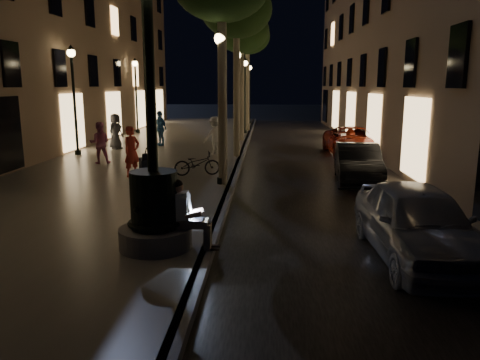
# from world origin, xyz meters

# --- Properties ---
(ground) EXTENTS (120.00, 120.00, 0.00)m
(ground) POSITION_xyz_m (0.00, 15.00, 0.00)
(ground) COLOR black
(ground) RESTS_ON ground
(cobble_lane) EXTENTS (6.00, 45.00, 0.02)m
(cobble_lane) POSITION_xyz_m (3.00, 15.00, 0.01)
(cobble_lane) COLOR black
(cobble_lane) RESTS_ON ground
(promenade) EXTENTS (8.00, 45.00, 0.20)m
(promenade) POSITION_xyz_m (-4.00, 15.00, 0.10)
(promenade) COLOR slate
(promenade) RESTS_ON ground
(curb_strip) EXTENTS (0.25, 45.00, 0.20)m
(curb_strip) POSITION_xyz_m (0.00, 15.00, 0.10)
(curb_strip) COLOR #59595B
(curb_strip) RESTS_ON ground
(building_left) EXTENTS (8.00, 36.00, 15.00)m
(building_left) POSITION_xyz_m (-12.00, 18.00, 7.50)
(building_left) COLOR #806850
(building_left) RESTS_ON ground
(fountain_lamppost) EXTENTS (1.40, 1.40, 5.21)m
(fountain_lamppost) POSITION_xyz_m (-1.00, 2.00, 1.21)
(fountain_lamppost) COLOR #59595B
(fountain_lamppost) RESTS_ON promenade
(seated_man_laptop) EXTENTS (0.98, 0.33, 1.35)m
(seated_man_laptop) POSITION_xyz_m (-0.39, 2.00, 0.91)
(seated_man_laptop) COLOR gray
(seated_man_laptop) RESTS_ON promenade
(tree_second) EXTENTS (3.00, 3.00, 7.40)m
(tree_second) POSITION_xyz_m (-0.20, 14.00, 6.33)
(tree_second) COLOR #6B604C
(tree_second) RESTS_ON promenade
(tree_third) EXTENTS (3.00, 3.00, 7.20)m
(tree_third) POSITION_xyz_m (-0.30, 20.00, 6.14)
(tree_third) COLOR #6B604C
(tree_third) RESTS_ON promenade
(tree_far) EXTENTS (3.00, 3.00, 7.50)m
(tree_far) POSITION_xyz_m (-0.22, 26.00, 6.43)
(tree_far) COLOR #6B604C
(tree_far) RESTS_ON promenade
(lamp_curb_a) EXTENTS (0.36, 0.36, 4.81)m
(lamp_curb_a) POSITION_xyz_m (-0.30, 8.00, 3.24)
(lamp_curb_a) COLOR black
(lamp_curb_a) RESTS_ON promenade
(lamp_curb_b) EXTENTS (0.36, 0.36, 4.81)m
(lamp_curb_b) POSITION_xyz_m (-0.30, 16.00, 3.24)
(lamp_curb_b) COLOR black
(lamp_curb_b) RESTS_ON promenade
(lamp_curb_c) EXTENTS (0.36, 0.36, 4.81)m
(lamp_curb_c) POSITION_xyz_m (-0.30, 24.00, 3.24)
(lamp_curb_c) COLOR black
(lamp_curb_c) RESTS_ON promenade
(lamp_curb_d) EXTENTS (0.36, 0.36, 4.81)m
(lamp_curb_d) POSITION_xyz_m (-0.30, 32.00, 3.24)
(lamp_curb_d) COLOR black
(lamp_curb_d) RESTS_ON promenade
(lamp_left_b) EXTENTS (0.36, 0.36, 4.81)m
(lamp_left_b) POSITION_xyz_m (-7.40, 14.00, 3.24)
(lamp_left_b) COLOR black
(lamp_left_b) RESTS_ON promenade
(lamp_left_c) EXTENTS (0.36, 0.36, 4.81)m
(lamp_left_c) POSITION_xyz_m (-7.40, 24.00, 3.24)
(lamp_left_c) COLOR black
(lamp_left_c) RESTS_ON promenade
(stroller) EXTENTS (0.72, 1.11, 1.14)m
(stroller) POSITION_xyz_m (-2.61, 7.83, 0.77)
(stroller) COLOR black
(stroller) RESTS_ON promenade
(car_front) EXTENTS (1.85, 4.31, 1.45)m
(car_front) POSITION_xyz_m (4.00, 2.21, 0.73)
(car_front) COLOR #9A9CA1
(car_front) RESTS_ON ground
(car_second) EXTENTS (1.76, 4.12, 1.32)m
(car_second) POSITION_xyz_m (4.23, 9.39, 0.66)
(car_second) COLOR black
(car_second) RESTS_ON ground
(car_third) EXTENTS (2.37, 4.85, 1.33)m
(car_third) POSITION_xyz_m (5.20, 15.95, 0.66)
(car_third) COLOR maroon
(car_third) RESTS_ON ground
(pedestrian_red) EXTENTS (0.70, 0.75, 1.72)m
(pedestrian_red) POSITION_xyz_m (-3.45, 9.01, 1.06)
(pedestrian_red) COLOR red
(pedestrian_red) RESTS_ON promenade
(pedestrian_pink) EXTENTS (0.95, 0.83, 1.66)m
(pedestrian_pink) POSITION_xyz_m (-5.52, 11.67, 1.03)
(pedestrian_pink) COLOR #CC6C98
(pedestrian_pink) RESTS_ON promenade
(pedestrian_white) EXTENTS (1.27, 1.12, 1.71)m
(pedestrian_white) POSITION_xyz_m (-1.20, 14.38, 1.05)
(pedestrian_white) COLOR silver
(pedestrian_white) RESTS_ON promenade
(pedestrian_blue) EXTENTS (1.06, 1.05, 1.79)m
(pedestrian_blue) POSITION_xyz_m (-4.40, 17.47, 1.10)
(pedestrian_blue) COLOR #26568E
(pedestrian_blue) RESTS_ON promenade
(pedestrian_dark) EXTENTS (0.84, 0.99, 1.73)m
(pedestrian_dark) POSITION_xyz_m (-6.26, 15.95, 1.06)
(pedestrian_dark) COLOR #2F2F34
(pedestrian_dark) RESTS_ON promenade
(bicycle) EXTENTS (1.67, 0.90, 0.83)m
(bicycle) POSITION_xyz_m (-1.27, 9.35, 0.62)
(bicycle) COLOR black
(bicycle) RESTS_ON promenade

